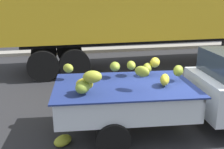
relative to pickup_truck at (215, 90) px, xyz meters
The scene contains 5 objects.
ground 1.08m from the pickup_truck, behind, with size 220.00×220.00×0.00m, color #28282B.
curb_strip 8.85m from the pickup_truck, 93.94° to the left, with size 80.00×0.80×0.16m, color gray.
pickup_truck is the anchor object (origin of this frame).
semi_trailer 5.76m from the pickup_truck, 82.12° to the left, with size 12.06×2.91×3.95m.
fallen_banana_bunch_near_tailgate 3.39m from the pickup_truck, behind, with size 0.39×0.26×0.20m, color #9DA52B.
Camera 1 is at (-2.67, -4.67, 2.80)m, focal length 40.62 mm.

